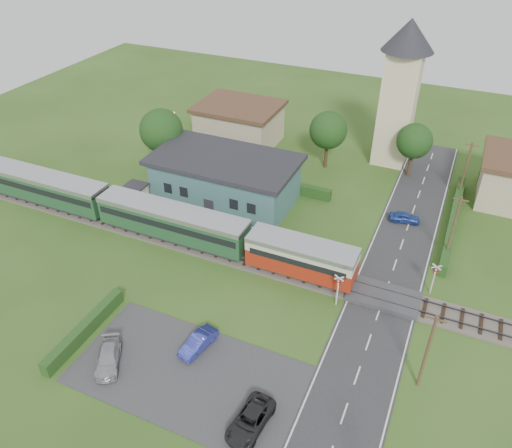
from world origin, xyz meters
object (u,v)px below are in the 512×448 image
at_px(house_west, 239,123).
at_px(crossing_signal_far, 435,275).
at_px(church_tower, 401,83).
at_px(pedestrian_near, 254,232).
at_px(station_building, 225,179).
at_px(car_park_blue, 198,342).
at_px(crossing_signal_near, 338,286).
at_px(car_park_dark, 250,420).
at_px(equipment_hut, 136,195).
at_px(train, 146,214).
at_px(car_on_road, 404,217).
at_px(car_park_silver, 108,358).
at_px(pedestrian_far, 150,204).

distance_m(house_west, crossing_signal_far, 35.26).
bearing_deg(church_tower, house_west, -171.47).
bearing_deg(house_west, pedestrian_near, -60.71).
bearing_deg(station_building, car_park_blue, -68.70).
xyz_separation_m(station_building, crossing_signal_near, (16.40, -11.40, -0.55)).
distance_m(church_tower, car_park_dark, 43.07).
bearing_deg(pedestrian_near, equipment_hut, 9.36).
bearing_deg(train, car_on_road, 27.89).
distance_m(car_on_road, car_park_silver, 32.88).
relative_size(house_west, crossing_signal_far, 3.30).
xyz_separation_m(car_park_dark, pedestrian_far, (-20.53, 18.89, 0.64)).
height_order(house_west, crossing_signal_near, house_west).
bearing_deg(crossing_signal_near, car_park_silver, -136.46).
distance_m(house_west, pedestrian_far, 20.18).
relative_size(car_park_blue, pedestrian_far, 2.09).
relative_size(house_west, crossing_signal_near, 3.30).
distance_m(church_tower, car_park_silver, 44.43).
height_order(church_tower, crossing_signal_far, church_tower).
relative_size(equipment_hut, car_park_silver, 0.63).
distance_m(car_park_silver, pedestrian_far, 20.37).
bearing_deg(equipment_hut, car_park_blue, -42.59).
xyz_separation_m(house_west, crossing_signal_near, (21.40, -25.41, -0.65)).
distance_m(equipment_hut, car_on_road, 29.02).
relative_size(crossing_signal_far, car_park_dark, 0.76).
distance_m(church_tower, crossing_signal_near, 29.57).
bearing_deg(car_park_blue, pedestrian_far, 146.11).
bearing_deg(car_park_dark, train, 145.08).
distance_m(car_park_silver, car_park_dark, 11.96).
xyz_separation_m(train, church_tower, (19.51, 26.00, 8.05)).
bearing_deg(car_on_road, crossing_signal_near, 158.20).
bearing_deg(pedestrian_far, station_building, -59.08).
distance_m(equipment_hut, car_park_blue, 21.75).
relative_size(station_building, pedestrian_far, 9.26).
height_order(crossing_signal_near, pedestrian_far, crossing_signal_near).
bearing_deg(church_tower, car_park_blue, -100.58).
bearing_deg(pedestrian_far, car_park_dark, -147.02).
xyz_separation_m(station_building, house_west, (-5.00, 14.01, 0.10)).
bearing_deg(crossing_signal_near, car_park_dark, -97.96).
distance_m(station_building, crossing_signal_far, 24.51).
relative_size(car_on_road, pedestrian_near, 1.94).
xyz_separation_m(equipment_hut, pedestrian_far, (1.97, -0.30, -0.43)).
xyz_separation_m(church_tower, car_park_silver, (-12.45, -41.57, -9.56)).
bearing_deg(car_on_road, station_building, 90.21).
bearing_deg(car_park_blue, equipment_hut, 149.27).
height_order(car_park_blue, pedestrian_near, pedestrian_near).
bearing_deg(church_tower, equipment_hut, -135.25).
relative_size(church_tower, car_park_dark, 4.09).
height_order(crossing_signal_near, car_park_blue, crossing_signal_near).
bearing_deg(crossing_signal_near, house_west, 130.11).
distance_m(station_building, church_tower, 23.89).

